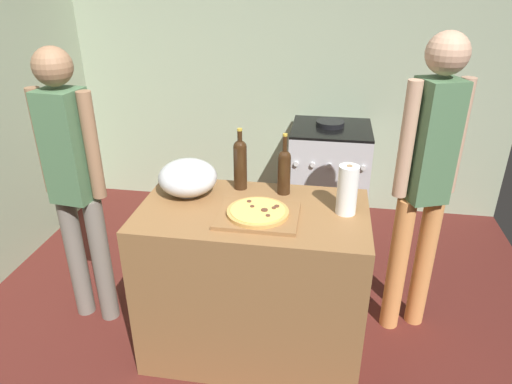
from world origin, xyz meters
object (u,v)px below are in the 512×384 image
object	(u,v)px
person_in_stripes	(73,177)
person_in_red	(426,175)
pizza	(258,212)
wine_bottle_dark	(284,170)
stove	(328,177)
mixing_bowl	(188,178)
paper_towel_roll	(347,190)
wine_bottle_green	(240,162)

from	to	relation	value
person_in_stripes	person_in_red	world-z (taller)	person_in_red
person_in_stripes	person_in_red	size ratio (longest dim) A/B	0.95
pizza	wine_bottle_dark	size ratio (longest dim) A/B	0.90
wine_bottle_dark	stove	size ratio (longest dim) A/B	0.37
wine_bottle_dark	stove	distance (m)	1.47
person_in_stripes	stove	bearing A→B (deg)	45.08
stove	person_in_stripes	world-z (taller)	person_in_stripes
mixing_bowl	person_in_stripes	bearing A→B (deg)	-178.88
paper_towel_roll	person_in_stripes	bearing A→B (deg)	177.25
wine_bottle_green	person_in_stripes	size ratio (longest dim) A/B	0.21
wine_bottle_dark	paper_towel_roll	bearing A→B (deg)	-27.96
stove	person_in_stripes	distance (m)	2.07
pizza	person_in_stripes	distance (m)	1.09
wine_bottle_green	pizza	bearing A→B (deg)	-65.17
pizza	person_in_stripes	world-z (taller)	person_in_stripes
pizza	stove	distance (m)	1.72
paper_towel_roll	person_in_red	bearing A→B (deg)	35.20
paper_towel_roll	person_in_red	distance (m)	0.52
wine_bottle_dark	wine_bottle_green	distance (m)	0.25
paper_towel_roll	person_in_red	xyz separation A→B (m)	(0.42, 0.30, -0.02)
pizza	mixing_bowl	bearing A→B (deg)	153.79
paper_towel_roll	person_in_stripes	size ratio (longest dim) A/B	0.15
mixing_bowl	person_in_red	xyz separation A→B (m)	(1.26, 0.21, 0.01)
paper_towel_roll	wine_bottle_green	distance (m)	0.61
paper_towel_roll	wine_bottle_green	xyz separation A→B (m)	(-0.57, 0.20, 0.03)
mixing_bowl	person_in_red	world-z (taller)	person_in_red
mixing_bowl	person_in_stripes	size ratio (longest dim) A/B	0.19
pizza	stove	bearing A→B (deg)	77.99
paper_towel_roll	person_in_red	world-z (taller)	person_in_red
paper_towel_roll	person_in_red	size ratio (longest dim) A/B	0.15
stove	wine_bottle_dark	bearing A→B (deg)	-100.63
wine_bottle_green	stove	size ratio (longest dim) A/B	0.38
person_in_red	paper_towel_roll	bearing A→B (deg)	-144.80
wine_bottle_dark	stove	xyz separation A→B (m)	(0.25, 1.31, -0.60)
paper_towel_roll	mixing_bowl	bearing A→B (deg)	174.23
wine_bottle_dark	person_in_red	world-z (taller)	person_in_red
wine_bottle_green	stove	xyz separation A→B (m)	(0.49, 1.29, -0.62)
stove	person_in_red	distance (m)	1.42
pizza	person_in_stripes	xyz separation A→B (m)	(-1.07, 0.19, 0.03)
mixing_bowl	person_in_stripes	xyz separation A→B (m)	(-0.66, -0.01, -0.04)
mixing_bowl	person_in_red	distance (m)	1.28
wine_bottle_dark	person_in_stripes	xyz separation A→B (m)	(-1.17, -0.10, -0.08)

